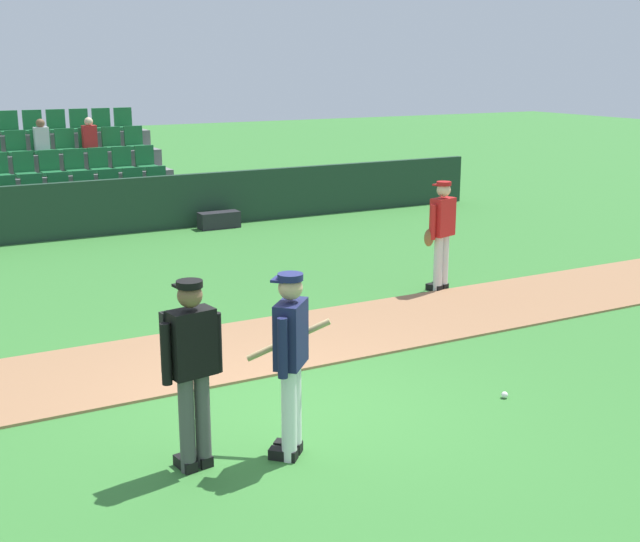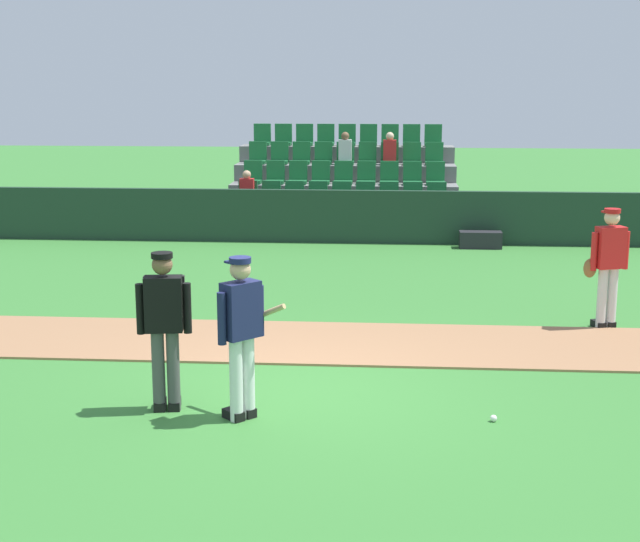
{
  "view_description": "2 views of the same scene",
  "coord_description": "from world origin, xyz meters",
  "px_view_note": "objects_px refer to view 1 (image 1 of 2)",
  "views": [
    {
      "loc": [
        -3.57,
        -7.26,
        3.58
      ],
      "look_at": [
        1.04,
        1.23,
        1.14
      ],
      "focal_mm": 46.71,
      "sensor_mm": 36.0,
      "label": 1
    },
    {
      "loc": [
        1.12,
        -10.14,
        3.55
      ],
      "look_at": [
        0.27,
        1.01,
        1.23
      ],
      "focal_mm": 51.87,
      "sensor_mm": 36.0,
      "label": 2
    }
  ],
  "objects_px": {
    "umpire_home_plate": "(191,364)",
    "runner_red_jersey": "(441,232)",
    "equipment_bag": "(219,220)",
    "batter_navy_jersey": "(291,358)",
    "baseball": "(505,395)"
  },
  "relations": [
    {
      "from": "umpire_home_plate",
      "to": "equipment_bag",
      "type": "relative_size",
      "value": 1.96
    },
    {
      "from": "umpire_home_plate",
      "to": "runner_red_jersey",
      "type": "xyz_separation_m",
      "value": [
        5.55,
        3.83,
        -0.04
      ]
    },
    {
      "from": "umpire_home_plate",
      "to": "runner_red_jersey",
      "type": "distance_m",
      "value": 6.74
    },
    {
      "from": "batter_navy_jersey",
      "to": "runner_red_jersey",
      "type": "height_order",
      "value": "same"
    },
    {
      "from": "equipment_bag",
      "to": "baseball",
      "type": "bearing_deg",
      "value": -94.53
    },
    {
      "from": "batter_navy_jersey",
      "to": "equipment_bag",
      "type": "xyz_separation_m",
      "value": [
        3.49,
        10.54,
        -0.79
      ]
    },
    {
      "from": "runner_red_jersey",
      "to": "equipment_bag",
      "type": "height_order",
      "value": "runner_red_jersey"
    },
    {
      "from": "equipment_bag",
      "to": "runner_red_jersey",
      "type": "bearing_deg",
      "value": -79.67
    },
    {
      "from": "batter_navy_jersey",
      "to": "equipment_bag",
      "type": "distance_m",
      "value": 11.13
    },
    {
      "from": "equipment_bag",
      "to": "umpire_home_plate",
      "type": "bearing_deg",
      "value": -112.87
    },
    {
      "from": "batter_navy_jersey",
      "to": "baseball",
      "type": "relative_size",
      "value": 23.78
    },
    {
      "from": "umpire_home_plate",
      "to": "equipment_bag",
      "type": "distance_m",
      "value": 11.25
    },
    {
      "from": "baseball",
      "to": "runner_red_jersey",
      "type": "bearing_deg",
      "value": 62.85
    },
    {
      "from": "umpire_home_plate",
      "to": "batter_navy_jersey",
      "type": "bearing_deg",
      "value": -13.41
    },
    {
      "from": "umpire_home_plate",
      "to": "equipment_bag",
      "type": "xyz_separation_m",
      "value": [
        4.36,
        10.34,
        -0.82
      ]
    }
  ]
}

